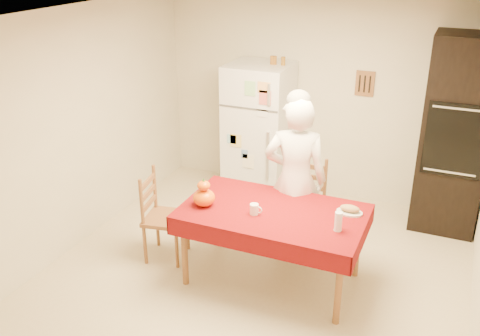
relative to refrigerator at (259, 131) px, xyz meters
The scene contains 17 objects.
floor 2.16m from the refrigerator, 70.93° to the right, with size 4.50×4.50×0.00m, color #C3AF8D.
room_shell 2.13m from the refrigerator, 70.89° to the right, with size 4.02×4.52×2.51m.
refrigerator is the anchor object (origin of this frame).
oven_cabinet 2.29m from the refrigerator, ahead, with size 0.70×0.62×2.20m.
dining_table 1.95m from the refrigerator, 64.69° to the right, with size 1.70×1.00×0.76m.
chair_far 1.32m from the refrigerator, 45.25° to the right, with size 0.43×0.41×0.95m.
chair_left 1.88m from the refrigerator, 101.89° to the right, with size 0.47×0.49×0.95m.
seated_woman 1.52m from the refrigerator, 54.90° to the right, with size 0.63×0.41×1.73m, color white.
coffee_mug 2.01m from the refrigerator, 69.85° to the right, with size 0.08×0.08×0.10m, color white.
pumpkin_lower 1.92m from the refrigerator, 84.18° to the right, with size 0.21×0.21×0.16m, color #C43604.
pumpkin_upper 1.93m from the refrigerator, 84.18° to the right, with size 0.12×0.12×0.09m, color #E15305.
wine_glass 2.39m from the refrigerator, 52.03° to the right, with size 0.07×0.07×0.18m, color white.
bread_plate 2.14m from the refrigerator, 45.71° to the right, with size 0.24×0.24×0.02m, color silver.
bread_loaf 2.14m from the refrigerator, 45.71° to the right, with size 0.18×0.10×0.06m, color tan.
spice_jar_left 0.91m from the refrigerator, 19.59° to the left, with size 0.05×0.05×0.10m, color #92571A.
spice_jar_mid 0.92m from the refrigerator, 16.40° to the left, with size 0.05×0.05×0.10m, color brown.
spice_jar_right 0.94m from the refrigerator, 10.26° to the left, with size 0.05×0.05×0.10m, color #8A5A19.
Camera 1 is at (1.62, -4.03, 3.10)m, focal length 40.00 mm.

